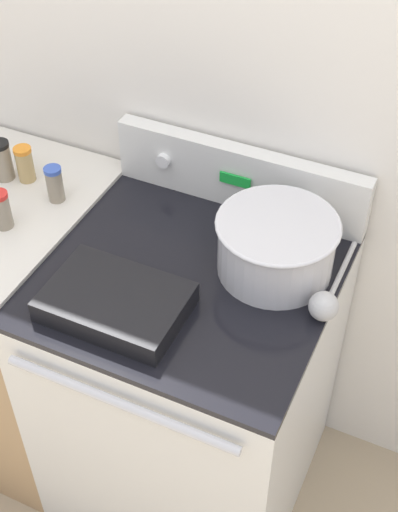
# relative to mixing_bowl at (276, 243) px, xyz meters

# --- Properties ---
(kitchen_wall) EXTENTS (8.00, 0.05, 2.50)m
(kitchen_wall) POSITION_rel_mixing_bowl_xyz_m (-0.19, 0.27, 0.23)
(kitchen_wall) COLOR silver
(kitchen_wall) RESTS_ON ground_plane
(stove_range) EXTENTS (0.73, 0.73, 0.93)m
(stove_range) POSITION_rel_mixing_bowl_xyz_m (-0.19, -0.11, -0.55)
(stove_range) COLOR silver
(stove_range) RESTS_ON ground_plane
(control_panel) EXTENTS (0.73, 0.07, 0.18)m
(control_panel) POSITION_rel_mixing_bowl_xyz_m (-0.19, 0.21, 0.00)
(control_panel) COLOR silver
(control_panel) RESTS_ON stove_range
(side_counter) EXTENTS (0.58, 0.70, 0.94)m
(side_counter) POSITION_rel_mixing_bowl_xyz_m (-0.84, -0.11, -0.55)
(side_counter) COLOR tan
(side_counter) RESTS_ON ground_plane
(mixing_bowl) EXTENTS (0.31, 0.31, 0.16)m
(mixing_bowl) POSITION_rel_mixing_bowl_xyz_m (0.00, 0.00, 0.00)
(mixing_bowl) COLOR silver
(mixing_bowl) RESTS_ON stove_range
(casserole_dish) EXTENTS (0.33, 0.23, 0.06)m
(casserole_dish) POSITION_rel_mixing_bowl_xyz_m (-0.29, -0.29, -0.05)
(casserole_dish) COLOR black
(casserole_dish) RESTS_ON stove_range
(ladle) EXTENTS (0.07, 0.32, 0.07)m
(ladle) POSITION_rel_mixing_bowl_xyz_m (0.16, -0.09, -0.05)
(ladle) COLOR #B7B7B7
(ladle) RESTS_ON stove_range
(spice_jar_blue_cap) EXTENTS (0.05, 0.05, 0.11)m
(spice_jar_blue_cap) POSITION_rel_mixing_bowl_xyz_m (-0.65, -0.00, -0.02)
(spice_jar_blue_cap) COLOR gray
(spice_jar_blue_cap) RESTS_ON side_counter
(spice_jar_red_cap) EXTENTS (0.05, 0.05, 0.11)m
(spice_jar_red_cap) POSITION_rel_mixing_bowl_xyz_m (-0.72, -0.16, -0.02)
(spice_jar_red_cap) COLOR gray
(spice_jar_red_cap) RESTS_ON side_counter
(spice_jar_orange_cap) EXTENTS (0.05, 0.05, 0.11)m
(spice_jar_orange_cap) POSITION_rel_mixing_bowl_xyz_m (-0.78, 0.04, -0.02)
(spice_jar_orange_cap) COLOR tan
(spice_jar_orange_cap) RESTS_ON side_counter
(spice_jar_black_cap) EXTENTS (0.06, 0.06, 0.12)m
(spice_jar_black_cap) POSITION_rel_mixing_bowl_xyz_m (-0.84, 0.02, -0.01)
(spice_jar_black_cap) COLOR gray
(spice_jar_black_cap) RESTS_ON side_counter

